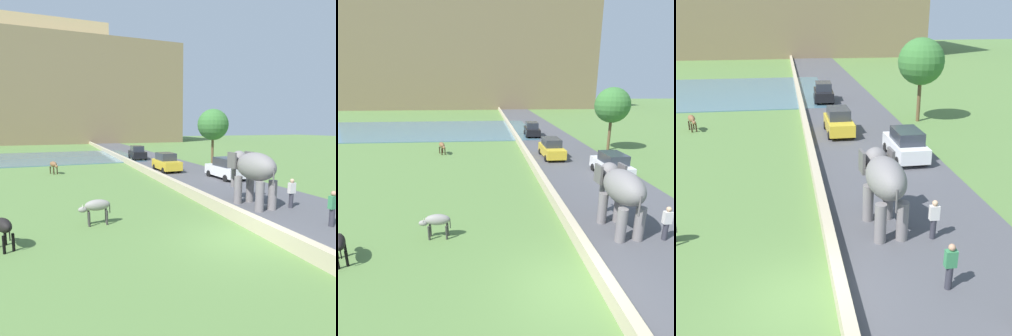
# 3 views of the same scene
# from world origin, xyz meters

# --- Properties ---
(ground_plane) EXTENTS (220.00, 220.00, 0.00)m
(ground_plane) POSITION_xyz_m (0.00, 0.00, 0.00)
(ground_plane) COLOR #567A3D
(road_surface) EXTENTS (7.00, 120.00, 0.06)m
(road_surface) POSITION_xyz_m (5.00, 20.00, 0.03)
(road_surface) COLOR #4C4C51
(road_surface) RESTS_ON ground
(barrier_wall) EXTENTS (0.40, 110.00, 0.61)m
(barrier_wall) POSITION_xyz_m (1.20, 18.00, 0.31)
(barrier_wall) COLOR tan
(barrier_wall) RESTS_ON ground
(elephant) EXTENTS (1.57, 3.51, 2.99)m
(elephant) POSITION_xyz_m (3.41, 3.93, 2.04)
(elephant) COLOR slate
(elephant) RESTS_ON ground
(person_beside_elephant) EXTENTS (0.36, 0.22, 1.63)m
(person_beside_elephant) POSITION_xyz_m (5.08, 2.78, 0.87)
(person_beside_elephant) COLOR #33333D
(person_beside_elephant) RESTS_ON ground
(person_trailing) EXTENTS (0.36, 0.22, 1.63)m
(person_trailing) POSITION_xyz_m (4.53, -0.18, 0.87)
(person_trailing) COLOR #33333D
(person_trailing) RESTS_ON ground
(car_white) EXTENTS (1.86, 4.03, 1.80)m
(car_white) POSITION_xyz_m (6.58, 11.70, 0.90)
(car_white) COLOR white
(car_white) RESTS_ON ground
(car_yellow) EXTENTS (1.82, 4.01, 1.80)m
(car_yellow) POSITION_xyz_m (3.42, 17.38, 0.90)
(car_yellow) COLOR gold
(car_yellow) RESTS_ON ground
(car_black) EXTENTS (1.94, 4.07, 1.80)m
(car_black) POSITION_xyz_m (3.43, 28.36, 0.90)
(car_black) COLOR black
(car_black) RESTS_ON ground
(cow_brown) EXTENTS (0.88, 1.40, 1.15)m
(cow_brown) POSITION_xyz_m (-6.78, 19.60, 0.84)
(cow_brown) COLOR brown
(cow_brown) RESTS_ON ground
(tree_mid) EXTENTS (3.45, 3.45, 6.26)m
(tree_mid) POSITION_xyz_m (9.98, 20.08, 4.52)
(tree_mid) COLOR brown
(tree_mid) RESTS_ON ground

